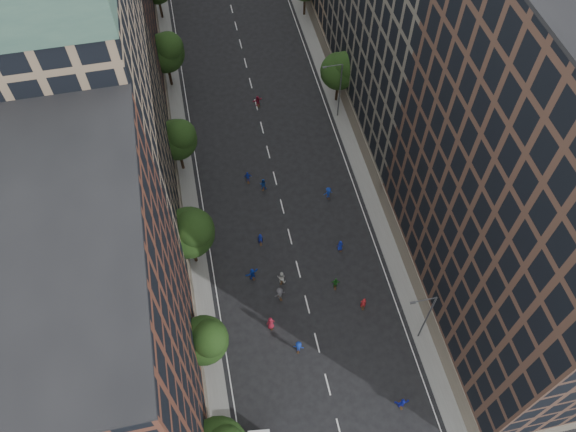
# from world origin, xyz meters

# --- Properties ---
(ground) EXTENTS (240.00, 240.00, 0.00)m
(ground) POSITION_xyz_m (0.00, 40.00, 0.00)
(ground) COLOR black
(ground) RESTS_ON ground
(sidewalk_left) EXTENTS (4.00, 105.00, 0.15)m
(sidewalk_left) POSITION_xyz_m (-12.00, 47.50, 0.07)
(sidewalk_left) COLOR slate
(sidewalk_left) RESTS_ON ground
(sidewalk_right) EXTENTS (4.00, 105.00, 0.15)m
(sidewalk_right) POSITION_xyz_m (12.00, 47.50, 0.07)
(sidewalk_right) COLOR slate
(sidewalk_right) RESTS_ON ground
(bldg_left_a) EXTENTS (14.00, 22.00, 30.00)m
(bldg_left_a) POSITION_xyz_m (-19.00, 11.00, 15.00)
(bldg_left_a) COLOR #562D21
(bldg_left_a) RESTS_ON ground
(bldg_left_b) EXTENTS (14.00, 26.00, 34.00)m
(bldg_left_b) POSITION_xyz_m (-19.00, 35.00, 17.00)
(bldg_left_b) COLOR #816B54
(bldg_left_b) RESTS_ON ground
(bldg_right_a) EXTENTS (14.00, 30.00, 36.00)m
(bldg_right_a) POSITION_xyz_m (19.00, 15.00, 18.00)
(bldg_right_a) COLOR #4B3328
(bldg_right_a) RESTS_ON ground
(bldg_right_b) EXTENTS (14.00, 28.00, 33.00)m
(bldg_right_b) POSITION_xyz_m (19.00, 44.00, 16.50)
(bldg_right_b) COLOR #615B50
(bldg_right_b) RESTS_ON ground
(tree_left_1) EXTENTS (4.80, 4.80, 8.21)m
(tree_left_1) POSITION_xyz_m (-11.02, 13.86, 5.55)
(tree_left_1) COLOR black
(tree_left_1) RESTS_ON ground
(tree_left_2) EXTENTS (5.60, 5.60, 9.45)m
(tree_left_2) POSITION_xyz_m (-10.99, 25.83, 6.36)
(tree_left_2) COLOR black
(tree_left_2) RESTS_ON ground
(tree_left_3) EXTENTS (5.00, 5.00, 8.58)m
(tree_left_3) POSITION_xyz_m (-11.02, 39.85, 5.82)
(tree_left_3) COLOR black
(tree_left_3) RESTS_ON ground
(tree_left_4) EXTENTS (5.40, 5.40, 9.08)m
(tree_left_4) POSITION_xyz_m (-11.00, 55.84, 6.10)
(tree_left_4) COLOR black
(tree_left_4) RESTS_ON ground
(tree_right_a) EXTENTS (5.00, 5.00, 8.39)m
(tree_right_a) POSITION_xyz_m (11.38, 47.85, 5.63)
(tree_right_a) COLOR black
(tree_right_a) RESTS_ON ground
(streetlamp_near) EXTENTS (2.64, 0.22, 9.06)m
(streetlamp_near) POSITION_xyz_m (10.37, 12.00, 5.17)
(streetlamp_near) COLOR #595B60
(streetlamp_near) RESTS_ON ground
(streetlamp_far) EXTENTS (2.64, 0.22, 9.06)m
(streetlamp_far) POSITION_xyz_m (10.37, 45.00, 5.17)
(streetlamp_far) COLOR #595B60
(streetlamp_far) RESTS_ON ground
(skater_3) EXTENTS (1.23, 0.95, 1.68)m
(skater_3) POSITION_xyz_m (-2.08, 13.14, 0.84)
(skater_3) COLOR #122E97
(skater_3) RESTS_ON ground
(skater_5) EXTENTS (1.54, 0.59, 1.62)m
(skater_5) POSITION_xyz_m (6.47, 5.47, 0.81)
(skater_5) COLOR #131C9F
(skater_5) RESTS_ON ground
(skater_6) EXTENTS (1.03, 0.77, 1.92)m
(skater_6) POSITION_xyz_m (-4.39, 16.25, 0.96)
(skater_6) COLOR maroon
(skater_6) RESTS_ON ground
(skater_7) EXTENTS (0.73, 0.53, 1.84)m
(skater_7) POSITION_xyz_m (5.81, 16.47, 0.92)
(skater_7) COLOR #AF1D21
(skater_7) RESTS_ON ground
(skater_8) EXTENTS (1.12, 1.00, 1.89)m
(skater_8) POSITION_xyz_m (-2.18, 21.34, 0.95)
(skater_8) COLOR silver
(skater_8) RESTS_ON ground
(skater_9) EXTENTS (1.35, 0.98, 1.88)m
(skater_9) POSITION_xyz_m (-2.76, 19.42, 0.94)
(skater_9) COLOR #49484E
(skater_9) RESTS_ON ground
(skater_10) EXTENTS (1.08, 0.65, 1.71)m
(skater_10) POSITION_xyz_m (3.52, 19.44, 0.86)
(skater_10) COLOR #1C5C1B
(skater_10) RESTS_ON ground
(skater_11) EXTENTS (1.67, 1.06, 1.72)m
(skater_11) POSITION_xyz_m (-5.25, 22.50, 0.86)
(skater_11) COLOR #163AB3
(skater_11) RESTS_ON ground
(skater_12) EXTENTS (0.76, 0.50, 1.56)m
(skater_12) POSITION_xyz_m (5.30, 24.08, 0.78)
(skater_12) COLOR #1425A4
(skater_12) RESTS_ON ground
(skater_13) EXTENTS (0.65, 0.43, 1.77)m
(skater_13) POSITION_xyz_m (-3.55, 26.84, 0.89)
(skater_13) COLOR navy
(skater_13) RESTS_ON ground
(skater_14) EXTENTS (0.99, 0.88, 1.71)m
(skater_14) POSITION_xyz_m (-1.74, 34.70, 0.85)
(skater_14) COLOR #123996
(skater_14) RESTS_ON ground
(skater_15) EXTENTS (1.19, 0.79, 1.71)m
(skater_15) POSITION_xyz_m (5.82, 31.71, 0.86)
(skater_15) COLOR #132F9A
(skater_15) RESTS_ON ground
(skater_16) EXTENTS (1.03, 0.49, 1.71)m
(skater_16) POSITION_xyz_m (-3.41, 36.20, 0.85)
(skater_16) COLOR #1328A0
(skater_16) RESTS_ON ground
(skater_17) EXTENTS (1.56, 0.87, 1.60)m
(skater_17) POSITION_xyz_m (0.23, 49.31, 0.80)
(skater_17) COLOR maroon
(skater_17) RESTS_ON ground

